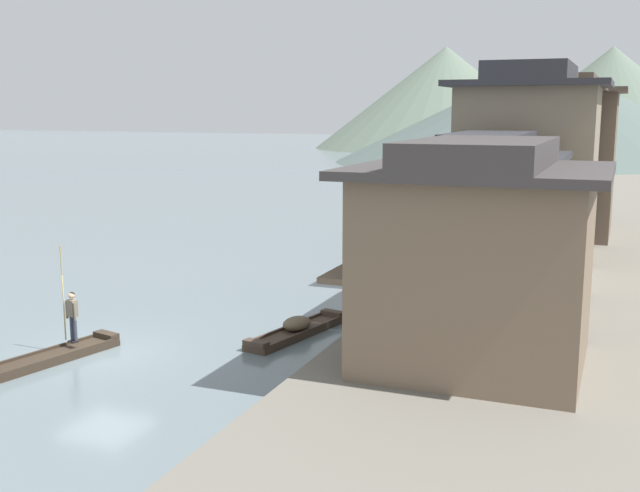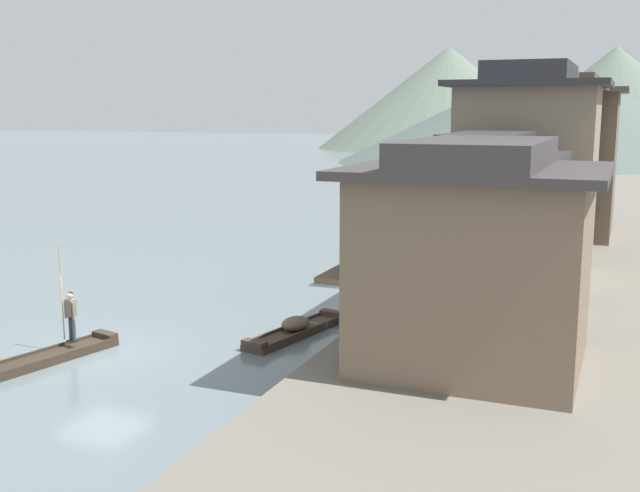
% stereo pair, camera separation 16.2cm
% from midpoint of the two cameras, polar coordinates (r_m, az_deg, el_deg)
% --- Properties ---
extents(ground_plane, '(400.00, 400.00, 0.00)m').
position_cam_midpoint_polar(ground_plane, '(25.18, -16.01, -7.70)').
color(ground_plane, slate).
extents(boat_foreground_poled, '(2.00, 4.73, 0.39)m').
position_cam_midpoint_polar(boat_foreground_poled, '(24.87, -19.62, -7.81)').
color(boat_foreground_poled, '#33281E').
rests_on(boat_foreground_poled, ground).
extents(boatman_person, '(0.56, 0.32, 3.04)m').
position_cam_midpoint_polar(boatman_person, '(25.04, -18.16, -4.59)').
color(boatman_person, black).
rests_on(boatman_person, boat_foreground_poled).
extents(boat_moored_nearest, '(1.43, 5.90, 0.56)m').
position_cam_midpoint_polar(boat_moored_nearest, '(59.69, 12.57, 2.82)').
color(boat_moored_nearest, '#423328').
rests_on(boat_moored_nearest, ground).
extents(boat_moored_second, '(1.73, 5.33, 0.41)m').
position_cam_midpoint_polar(boat_moored_second, '(66.03, 12.83, 3.45)').
color(boat_moored_second, brown).
rests_on(boat_moored_second, ground).
extents(boat_moored_third, '(1.90, 4.82, 0.66)m').
position_cam_midpoint_polar(boat_moored_third, '(26.02, -1.91, -6.22)').
color(boat_moored_third, '#423328').
rests_on(boat_moored_third, ground).
extents(boat_moored_far, '(1.97, 4.31, 0.49)m').
position_cam_midpoint_polar(boat_moored_far, '(35.69, 5.54, -1.84)').
color(boat_moored_far, brown).
rests_on(boat_moored_far, ground).
extents(boat_midriver_drifting, '(1.50, 4.04, 0.52)m').
position_cam_midpoint_polar(boat_midriver_drifting, '(40.31, 6.53, -0.45)').
color(boat_midriver_drifting, brown).
rests_on(boat_midriver_drifting, ground).
extents(house_waterfront_nearest, '(6.91, 6.49, 6.14)m').
position_cam_midpoint_polar(house_waterfront_nearest, '(21.21, 11.38, -0.72)').
color(house_waterfront_nearest, '#75604C').
rests_on(house_waterfront_nearest, riverbank_right).
extents(house_waterfront_second, '(5.35, 5.48, 6.14)m').
position_cam_midpoint_polar(house_waterfront_second, '(27.20, 12.09, 1.66)').
color(house_waterfront_second, gray).
rests_on(house_waterfront_second, riverbank_right).
extents(house_waterfront_tall, '(6.49, 6.07, 8.74)m').
position_cam_midpoint_polar(house_waterfront_tall, '(32.99, 14.97, 5.25)').
color(house_waterfront_tall, '#7F705B').
rests_on(house_waterfront_tall, riverbank_right).
extents(house_waterfront_narrow, '(6.12, 5.54, 8.74)m').
position_cam_midpoint_polar(house_waterfront_narrow, '(38.70, 15.74, 5.90)').
color(house_waterfront_narrow, brown).
rests_on(house_waterfront_narrow, riverbank_right).
extents(house_waterfront_far, '(7.02, 7.35, 8.74)m').
position_cam_midpoint_polar(house_waterfront_far, '(44.94, 17.19, 6.34)').
color(house_waterfront_far, brown).
rests_on(house_waterfront_far, riverbank_right).
extents(mooring_post_dock_near, '(0.20, 0.20, 0.99)m').
position_cam_midpoint_polar(mooring_post_dock_near, '(24.45, 2.90, -5.12)').
color(mooring_post_dock_near, '#473828').
rests_on(mooring_post_dock_near, riverbank_right).
extents(mooring_post_dock_mid, '(0.20, 0.20, 0.80)m').
position_cam_midpoint_polar(mooring_post_dock_mid, '(32.99, 8.03, -1.36)').
color(mooring_post_dock_mid, '#473828').
rests_on(mooring_post_dock_mid, riverbank_right).
extents(hill_far_west, '(46.68, 46.68, 19.05)m').
position_cam_midpoint_polar(hill_far_west, '(155.45, 20.78, 10.23)').
color(hill_far_west, '#5B6B5B').
rests_on(hill_far_west, ground).
extents(hill_far_centre, '(58.94, 58.94, 14.14)m').
position_cam_midpoint_polar(hill_far_centre, '(114.69, 16.22, 9.52)').
color(hill_far_centre, '#4C5B56').
rests_on(hill_far_centre, ground).
extents(hill_far_east, '(50.52, 50.52, 19.49)m').
position_cam_midpoint_polar(hill_far_east, '(153.87, 9.25, 10.84)').
color(hill_far_east, '#5B6B5B').
rests_on(hill_far_east, ground).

